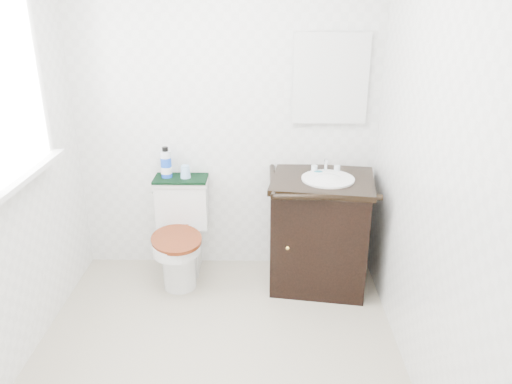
{
  "coord_description": "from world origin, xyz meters",
  "views": [
    {
      "loc": [
        0.28,
        -2.31,
        2.0
      ],
      "look_at": [
        0.23,
        0.75,
        0.78
      ],
      "focal_mm": 35.0,
      "sensor_mm": 36.0,
      "label": 1
    }
  ],
  "objects_px": {
    "toilet": "(181,237)",
    "cup": "(185,172)",
    "mouthwash_bottle": "(166,163)",
    "vanity": "(321,229)",
    "trash_bin": "(287,272)"
  },
  "relations": [
    {
      "from": "trash_bin",
      "to": "cup",
      "type": "bearing_deg",
      "value": 158.79
    },
    {
      "from": "vanity",
      "to": "trash_bin",
      "type": "bearing_deg",
      "value": -156.26
    },
    {
      "from": "vanity",
      "to": "mouthwash_bottle",
      "type": "height_order",
      "value": "mouthwash_bottle"
    },
    {
      "from": "mouthwash_bottle",
      "to": "cup",
      "type": "distance_m",
      "value": 0.15
    },
    {
      "from": "trash_bin",
      "to": "cup",
      "type": "relative_size",
      "value": 2.86
    },
    {
      "from": "trash_bin",
      "to": "mouthwash_bottle",
      "type": "height_order",
      "value": "mouthwash_bottle"
    },
    {
      "from": "toilet",
      "to": "mouthwash_bottle",
      "type": "height_order",
      "value": "mouthwash_bottle"
    },
    {
      "from": "vanity",
      "to": "trash_bin",
      "type": "height_order",
      "value": "vanity"
    },
    {
      "from": "vanity",
      "to": "cup",
      "type": "distance_m",
      "value": 1.06
    },
    {
      "from": "toilet",
      "to": "mouthwash_bottle",
      "type": "xyz_separation_m",
      "value": [
        -0.1,
        0.13,
        0.53
      ]
    },
    {
      "from": "toilet",
      "to": "vanity",
      "type": "relative_size",
      "value": 0.8
    },
    {
      "from": "mouthwash_bottle",
      "to": "toilet",
      "type": "bearing_deg",
      "value": -51.82
    },
    {
      "from": "toilet",
      "to": "cup",
      "type": "xyz_separation_m",
      "value": [
        0.04,
        0.12,
        0.47
      ]
    },
    {
      "from": "vanity",
      "to": "cup",
      "type": "relative_size",
      "value": 9.9
    },
    {
      "from": "mouthwash_bottle",
      "to": "cup",
      "type": "relative_size",
      "value": 2.44
    }
  ]
}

